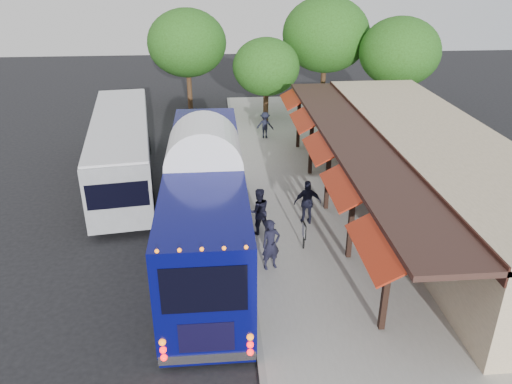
# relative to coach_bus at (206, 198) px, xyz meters

# --- Properties ---
(ground) EXTENTS (90.00, 90.00, 0.00)m
(ground) POSITION_rel_coach_bus_xyz_m (1.45, -1.33, -2.22)
(ground) COLOR black
(ground) RESTS_ON ground
(sidewalk) EXTENTS (10.00, 40.00, 0.15)m
(sidewalk) POSITION_rel_coach_bus_xyz_m (6.45, 2.67, -2.14)
(sidewalk) COLOR #9E9B93
(sidewalk) RESTS_ON ground
(curb) EXTENTS (0.20, 40.00, 0.16)m
(curb) POSITION_rel_coach_bus_xyz_m (1.50, 2.67, -2.14)
(curb) COLOR gray
(curb) RESTS_ON ground
(station_shelter) EXTENTS (8.15, 20.00, 3.60)m
(station_shelter) POSITION_rel_coach_bus_xyz_m (9.83, 2.67, -0.37)
(station_shelter) COLOR tan
(station_shelter) RESTS_ON ground
(coach_bus) EXTENTS (2.79, 12.96, 4.13)m
(coach_bus) POSITION_rel_coach_bus_xyz_m (0.00, 0.00, 0.00)
(coach_bus) COLOR #070953
(coach_bus) RESTS_ON ground
(city_bus) EXTENTS (4.25, 12.46, 3.28)m
(city_bus) POSITION_rel_coach_bus_xyz_m (-4.24, 6.97, -0.40)
(city_bus) COLOR gray
(city_bus) RESTS_ON ground
(ped_a) EXTENTS (0.81, 0.67, 1.92)m
(ped_a) POSITION_rel_coach_bus_xyz_m (2.27, -1.71, -1.11)
(ped_a) COLOR black
(ped_a) RESTS_ON sidewalk
(ped_b) EXTENTS (1.07, 0.91, 1.96)m
(ped_b) POSITION_rel_coach_bus_xyz_m (2.05, 0.87, -1.09)
(ped_b) COLOR black
(ped_b) RESTS_ON sidewalk
(ped_c) EXTENTS (1.14, 0.48, 1.94)m
(ped_c) POSITION_rel_coach_bus_xyz_m (4.16, 1.50, -1.10)
(ped_c) COLOR black
(ped_c) RESTS_ON sidewalk
(ped_d) EXTENTS (1.17, 0.84, 1.63)m
(ped_d) POSITION_rel_coach_bus_xyz_m (3.48, 12.67, -1.25)
(ped_d) COLOR black
(ped_d) RESTS_ON sidewalk
(sign_board) EXTENTS (0.08, 0.50, 1.10)m
(sign_board) POSITION_rel_coach_bus_xyz_m (3.68, -0.51, -1.32)
(sign_board) COLOR black
(sign_board) RESTS_ON sidewalk
(tree_left) EXTENTS (4.45, 4.45, 5.70)m
(tree_left) POSITION_rel_coach_bus_xyz_m (3.90, 16.39, 1.58)
(tree_left) COLOR #382314
(tree_left) RESTS_ON ground
(tree_mid) EXTENTS (6.26, 6.26, 8.02)m
(tree_mid) POSITION_rel_coach_bus_xyz_m (8.52, 19.75, 3.13)
(tree_mid) COLOR #382314
(tree_mid) RESTS_ON ground
(tree_right) EXTENTS (5.42, 5.42, 6.94)m
(tree_right) POSITION_rel_coach_bus_xyz_m (12.92, 16.48, 2.41)
(tree_right) COLOR #382314
(tree_right) RESTS_ON ground
(tree_far) EXTENTS (5.65, 5.65, 7.23)m
(tree_far) POSITION_rel_coach_bus_xyz_m (-1.43, 20.19, 2.61)
(tree_far) COLOR #382314
(tree_far) RESTS_ON ground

